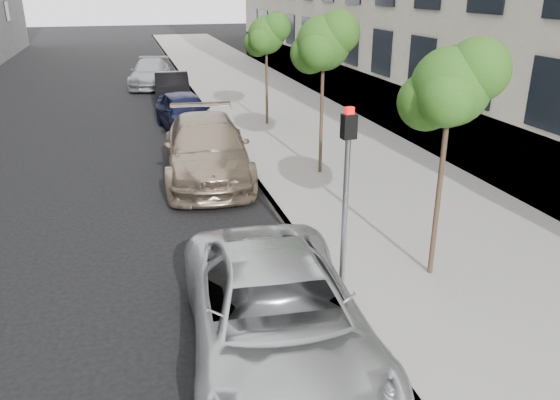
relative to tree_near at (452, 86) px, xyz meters
name	(u,v)px	position (x,y,z in m)	size (l,w,h in m)	color
ground	(298,351)	(-3.23, -1.50, -3.79)	(160.00, 160.00, 0.00)	black
sidewalk	(245,86)	(1.07, 22.50, -3.72)	(6.40, 72.00, 0.14)	gray
curb	(190,88)	(-2.05, 22.50, -3.72)	(0.15, 72.00, 0.14)	#9E9B93
tree_near	(452,86)	(0.00, 0.00, 0.00)	(1.73, 1.53, 4.51)	#38281C
tree_mid	(324,43)	(0.00, 6.50, 0.14)	(1.83, 1.63, 4.70)	#38281C
tree_far	(267,35)	(0.00, 13.00, -0.16)	(1.76, 1.56, 4.36)	#38281C
signal_pole	(346,181)	(-1.93, -0.07, -1.53)	(0.25, 0.20, 3.42)	#939699
minivan	(277,317)	(-3.61, -1.64, -3.01)	(2.62, 5.68, 1.58)	silver
suv	(206,149)	(-3.33, 7.40, -2.92)	(2.46, 6.05, 1.75)	tan
sedan_blue	(185,112)	(-3.33, 13.26, -3.03)	(1.80, 4.47, 1.52)	#0F1334
sedan_black	(172,89)	(-3.33, 18.70, -3.04)	(1.59, 4.56, 1.50)	black
sedan_rear	(150,73)	(-4.06, 24.15, -3.05)	(2.09, 5.14, 1.49)	#A1A4A9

